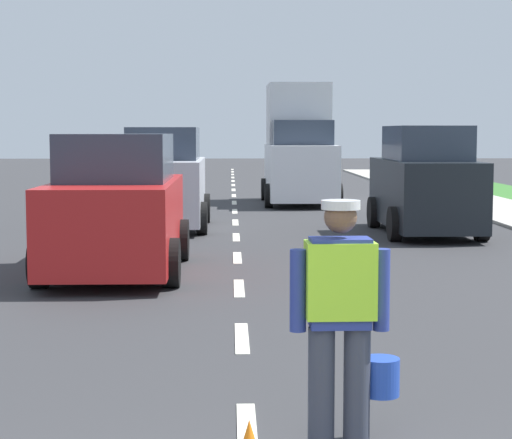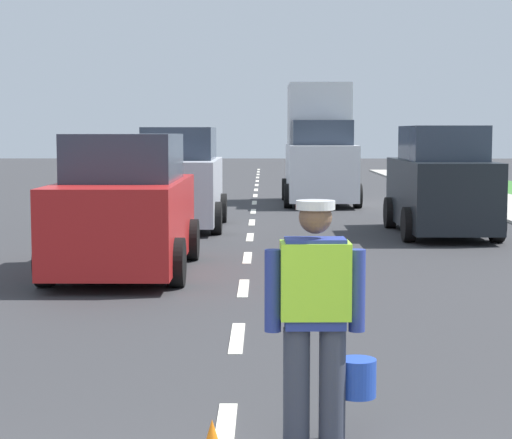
{
  "view_description": "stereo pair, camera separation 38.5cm",
  "coord_description": "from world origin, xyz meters",
  "px_view_note": "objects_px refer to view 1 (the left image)",
  "views": [
    {
      "loc": [
        -0.11,
        -3.55,
        2.12
      ],
      "look_at": [
        0.18,
        7.05,
        1.1
      ],
      "focal_mm": 64.22,
      "sensor_mm": 36.0,
      "label": 1
    },
    {
      "loc": [
        0.27,
        -3.55,
        2.12
      ],
      "look_at": [
        0.18,
        7.05,
        1.1
      ],
      "focal_mm": 64.22,
      "sensor_mm": 36.0,
      "label": 2
    }
  ],
  "objects_px": {
    "car_oncoming_second": "(164,182)",
    "car_oncoming_lead": "(117,209)",
    "delivery_truck": "(299,149)",
    "road_worker": "(343,311)",
    "car_parked_far": "(425,184)"
  },
  "relations": [
    {
      "from": "car_oncoming_second",
      "to": "car_oncoming_lead",
      "type": "bearing_deg",
      "value": -92.23
    },
    {
      "from": "delivery_truck",
      "to": "car_oncoming_second",
      "type": "relative_size",
      "value": 1.14
    },
    {
      "from": "road_worker",
      "to": "car_oncoming_lead",
      "type": "distance_m",
      "value": 8.1
    },
    {
      "from": "car_oncoming_lead",
      "to": "delivery_truck",
      "type": "bearing_deg",
      "value": 74.33
    },
    {
      "from": "delivery_truck",
      "to": "car_oncoming_lead",
      "type": "height_order",
      "value": "delivery_truck"
    },
    {
      "from": "road_worker",
      "to": "car_oncoming_second",
      "type": "distance_m",
      "value": 14.25
    },
    {
      "from": "road_worker",
      "to": "car_oncoming_second",
      "type": "bearing_deg",
      "value": 98.9
    },
    {
      "from": "car_parked_far",
      "to": "car_oncoming_lead",
      "type": "bearing_deg",
      "value": -138.43
    },
    {
      "from": "car_oncoming_second",
      "to": "car_oncoming_lead",
      "type": "distance_m",
      "value": 6.36
    },
    {
      "from": "delivery_truck",
      "to": "road_worker",
      "type": "bearing_deg",
      "value": -93.5
    },
    {
      "from": "car_oncoming_lead",
      "to": "car_oncoming_second",
      "type": "bearing_deg",
      "value": 87.77
    },
    {
      "from": "road_worker",
      "to": "car_oncoming_lead",
      "type": "xyz_separation_m",
      "value": [
        -2.45,
        7.72,
        0.04
      ]
    },
    {
      "from": "car_oncoming_lead",
      "to": "car_parked_far",
      "type": "bearing_deg",
      "value": 41.57
    },
    {
      "from": "delivery_truck",
      "to": "car_parked_far",
      "type": "relative_size",
      "value": 1.1
    },
    {
      "from": "car_oncoming_second",
      "to": "car_oncoming_lead",
      "type": "relative_size",
      "value": 0.95
    }
  ]
}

